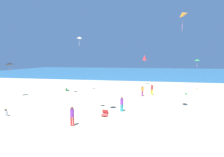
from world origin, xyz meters
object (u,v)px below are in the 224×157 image
Objects in this scene: person_3 at (152,89)px; kite_black at (9,64)px; person_0 at (6,113)px; person_4 at (122,103)px; kite_red at (144,58)px; kite_green at (197,60)px; person_2 at (72,115)px; cooler_box at (186,94)px; kite_orange at (182,14)px; beach_chair_far_left at (67,89)px; person_1 at (142,90)px; beach_chair_mid_beach at (75,90)px; kite_white at (79,38)px; beach_chair_far_right at (105,113)px.

kite_black reaches higher than person_3.
person_0 is 0.47× the size of person_4.
person_4 is at bearing -96.90° from kite_red.
kite_green is (25.97, 9.62, 0.47)m from kite_black.
person_2 is at bearing 12.82° from person_3.
cooler_box is 11.69m from kite_red.
kite_orange reaches higher than kite_green.
beach_chair_far_left reaches higher than cooler_box.
person_0 is 9.50m from kite_black.
person_1 is at bearing -91.34° from kite_red.
person_2 is at bearing 179.23° from beach_chair_mid_beach.
beach_chair_mid_beach is 12.25m from person_4.
beach_chair_mid_beach is 0.64× the size of kite_green.
kite_red is at bearing 44.06° from kite_white.
beach_chair_far_left is at bearing -145.63° from person_1.
person_1 is at bearing -121.14° from beach_chair_mid_beach.
person_0 is at bearing -166.60° from kite_orange.
beach_chair_far_left is 0.46× the size of kite_black.
person_4 is at bearing -48.04° from kite_white.
person_0 is at bearing -70.65° from beach_chair_far_right.
beach_chair_mid_beach is at bearing 175.07° from kite_white.
kite_orange is at bearing 53.84° from person_3.
person_0 is 14.58m from kite_white.
kite_red is 1.38× the size of kite_white.
beach_chair_mid_beach is at bearing -176.51° from cooler_box.
person_2 reaches higher than cooler_box.
person_1 reaches higher than beach_chair_far_right.
beach_chair_far_left is at bearing 46.61° from kite_black.
person_2 is 22.33m from kite_green.
person_4 is at bearing -129.04° from kite_green.
beach_chair_far_left is 0.42× the size of person_3.
person_4 is (-1.94, -7.22, -0.03)m from person_1.
kite_green is (20.59, 16.17, 4.76)m from person_0.
kite_green is at bearing -102.30° from person_0.
beach_chair_mid_beach is 9.70m from kite_black.
kite_white reaches higher than cooler_box.
person_0 is 0.45× the size of person_1.
kite_green is (7.16, 4.39, 4.10)m from person_3.
beach_chair_far_left is 16.26m from kite_red.
person_0 is 26.61m from kite_green.
beach_chair_far_right is at bearing -57.86° from kite_white.
person_1 is at bearing -99.45° from person_0.
kite_red is at bearing -80.40° from person_0.
beach_chair_mid_beach is 0.48× the size of kite_orange.
beach_chair_far_left is 0.39× the size of kite_orange.
beach_chair_far_right is at bearing 15.47° from person_3.
beach_chair_far_left is 0.44× the size of kite_white.
kite_green is 0.84× the size of kite_white.
beach_chair_far_right is 9.39m from person_1.
person_1 is at bearing -6.28° from person_3.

